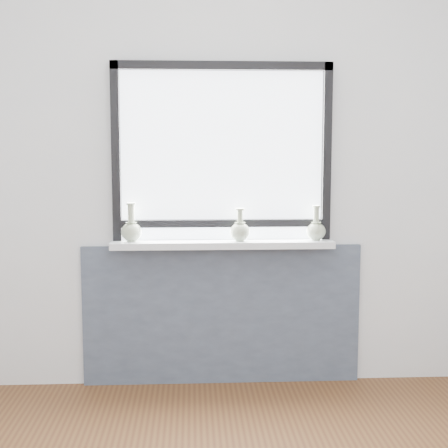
{
  "coord_description": "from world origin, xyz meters",
  "views": [
    {
      "loc": [
        -0.18,
        -1.95,
        1.44
      ],
      "look_at": [
        0.0,
        1.55,
        1.02
      ],
      "focal_mm": 50.0,
      "sensor_mm": 36.0,
      "label": 1
    }
  ],
  "objects_px": {
    "windowsill": "(223,244)",
    "vase_c": "(316,229)",
    "vase_a": "(131,230)",
    "vase_b": "(240,230)"
  },
  "relations": [
    {
      "from": "vase_a",
      "to": "vase_b",
      "type": "xyz_separation_m",
      "value": [
        0.64,
        -0.01,
        -0.01
      ]
    },
    {
      "from": "windowsill",
      "to": "vase_c",
      "type": "xyz_separation_m",
      "value": [
        0.56,
        0.0,
        0.08
      ]
    },
    {
      "from": "windowsill",
      "to": "vase_a",
      "type": "relative_size",
      "value": 5.75
    },
    {
      "from": "vase_a",
      "to": "vase_b",
      "type": "distance_m",
      "value": 0.64
    },
    {
      "from": "windowsill",
      "to": "vase_b",
      "type": "height_order",
      "value": "vase_b"
    },
    {
      "from": "windowsill",
      "to": "vase_c",
      "type": "relative_size",
      "value": 6.32
    },
    {
      "from": "vase_a",
      "to": "vase_c",
      "type": "bearing_deg",
      "value": 0.0
    },
    {
      "from": "vase_c",
      "to": "vase_a",
      "type": "bearing_deg",
      "value": -180.0
    },
    {
      "from": "vase_a",
      "to": "vase_c",
      "type": "relative_size",
      "value": 1.1
    },
    {
      "from": "windowsill",
      "to": "vase_a",
      "type": "xyz_separation_m",
      "value": [
        -0.54,
        0.0,
        0.09
      ]
    }
  ]
}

